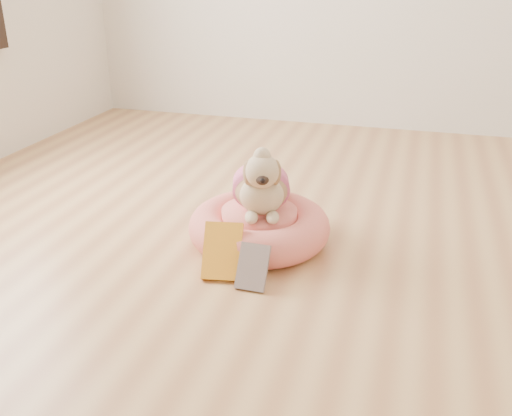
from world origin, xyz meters
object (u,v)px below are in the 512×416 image
(dog, at_px, (261,174))
(book_white, at_px, (253,267))
(pet_bed, at_px, (259,227))
(book_yellow, at_px, (223,251))

(dog, distance_m, book_white, 0.43)
(pet_bed, xyz_separation_m, book_white, (0.07, -0.34, 0.00))
(pet_bed, bearing_deg, book_yellow, -101.75)
(book_yellow, bearing_deg, book_white, -30.83)
(pet_bed, bearing_deg, book_white, -77.89)
(pet_bed, relative_size, book_white, 3.47)
(pet_bed, relative_size, dog, 1.42)
(dog, relative_size, book_white, 2.44)
(pet_bed, distance_m, book_white, 0.35)
(book_yellow, bearing_deg, dog, 67.52)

